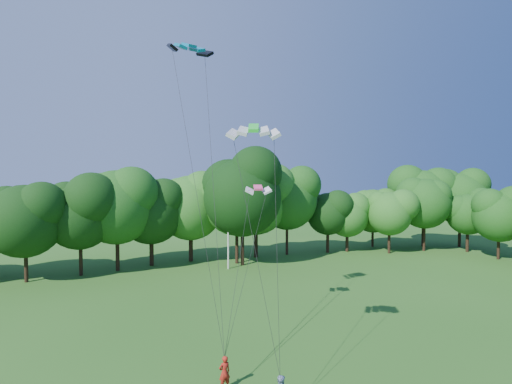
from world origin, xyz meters
name	(u,v)px	position (x,y,z in m)	size (l,w,h in m)	color
utility_pole	(228,233)	(5.46, 32.82, 4.40)	(1.70, 0.40, 8.57)	beige
kite_flyer_left	(224,372)	(-3.15, 6.31, 0.91)	(0.66, 0.43, 1.81)	#A71F15
kite_teal	(189,45)	(-3.46, 13.29, 20.35)	(3.17, 1.89, 0.64)	#05769A
kite_green	(254,128)	(-1.57, 6.03, 14.05)	(2.98, 2.17, 0.61)	#22E631
kite_pink	(258,188)	(2.05, 14.40, 10.60)	(2.15, 1.43, 0.43)	#FF4685
tree_back_center	(242,188)	(7.77, 34.06, 9.97)	(10.98, 10.98, 15.97)	#311C13
tree_back_east	(373,204)	(31.79, 38.79, 6.97)	(7.67, 7.67, 11.16)	#371F16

